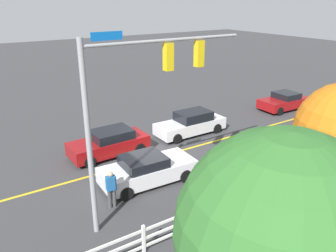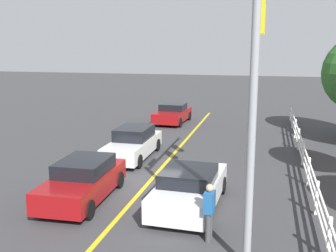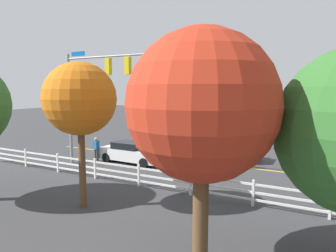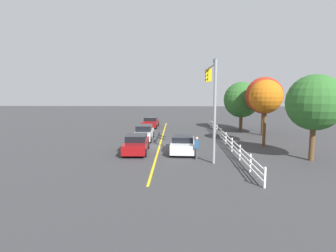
{
  "view_description": "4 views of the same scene",
  "coord_description": "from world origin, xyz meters",
  "px_view_note": "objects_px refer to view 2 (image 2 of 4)",
  "views": [
    {
      "loc": [
        8.7,
        14.68,
        8.35
      ],
      "look_at": [
        -0.17,
        1.03,
        2.19
      ],
      "focal_mm": 36.29,
      "sensor_mm": 36.0,
      "label": 1
    },
    {
      "loc": [
        14.7,
        4.49,
        5.5
      ],
      "look_at": [
        -0.23,
        0.84,
        2.41
      ],
      "focal_mm": 43.45,
      "sensor_mm": 36.0,
      "label": 2
    },
    {
      "loc": [
        -9.81,
        18.85,
        4.93
      ],
      "look_at": [
        -0.39,
        0.73,
        2.47
      ],
      "focal_mm": 32.12,
      "sensor_mm": 36.0,
      "label": 3
    },
    {
      "loc": [
        24.18,
        1.53,
        5.23
      ],
      "look_at": [
        1.15,
        0.84,
        2.12
      ],
      "focal_mm": 29.36,
      "sensor_mm": 36.0,
      "label": 4
    }
  ],
  "objects_px": {
    "car_1": "(133,143)",
    "car_0": "(190,188)",
    "car_2": "(83,181)",
    "pedestrian": "(209,210)",
    "car_3": "(172,114)"
  },
  "relations": [
    {
      "from": "car_2",
      "to": "pedestrian",
      "type": "xyz_separation_m",
      "value": [
        2.04,
        4.83,
        0.21
      ]
    },
    {
      "from": "car_2",
      "to": "car_3",
      "type": "relative_size",
      "value": 1.07
    },
    {
      "from": "car_0",
      "to": "pedestrian",
      "type": "relative_size",
      "value": 2.74
    },
    {
      "from": "car_2",
      "to": "car_3",
      "type": "xyz_separation_m",
      "value": [
        -15.07,
        -0.22,
        -0.06
      ]
    },
    {
      "from": "car_3",
      "to": "pedestrian",
      "type": "bearing_deg",
      "value": 18.84
    },
    {
      "from": "car_0",
      "to": "car_3",
      "type": "height_order",
      "value": "car_0"
    },
    {
      "from": "car_1",
      "to": "car_3",
      "type": "bearing_deg",
      "value": -178.84
    },
    {
      "from": "car_1",
      "to": "car_2",
      "type": "height_order",
      "value": "car_1"
    },
    {
      "from": "pedestrian",
      "to": "car_2",
      "type": "bearing_deg",
      "value": -16.38
    },
    {
      "from": "car_0",
      "to": "car_1",
      "type": "relative_size",
      "value": 0.99
    },
    {
      "from": "car_1",
      "to": "car_0",
      "type": "bearing_deg",
      "value": 35.22
    },
    {
      "from": "car_2",
      "to": "car_3",
      "type": "bearing_deg",
      "value": 179.12
    },
    {
      "from": "car_3",
      "to": "pedestrian",
      "type": "height_order",
      "value": "pedestrian"
    },
    {
      "from": "pedestrian",
      "to": "car_0",
      "type": "bearing_deg",
      "value": -60.05
    },
    {
      "from": "car_0",
      "to": "car_2",
      "type": "height_order",
      "value": "car_2"
    }
  ]
}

